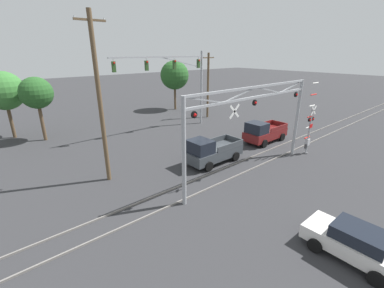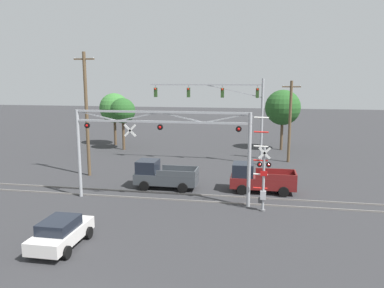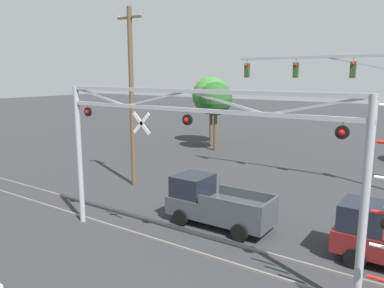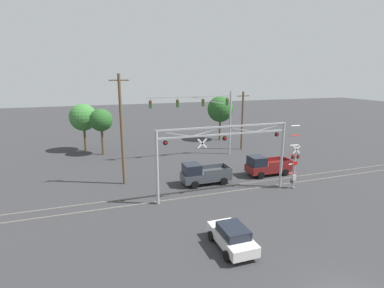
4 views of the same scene
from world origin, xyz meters
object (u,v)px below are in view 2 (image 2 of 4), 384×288
(pickup_truck_lead, at_px, (162,175))
(utility_pole_right, at_px, (290,121))
(traffic_signal_span, at_px, (232,104))
(crossing_gantry, at_px, (160,139))
(background_tree_far_right_verge, at_px, (123,111))
(pickup_truck_following, at_px, (258,179))
(sedan_waiting, at_px, (61,232))
(background_tree_far_left_verge, at_px, (114,108))
(crossing_signal_mast, at_px, (263,178))
(utility_pole_left, at_px, (87,113))
(background_tree_beyond_span, at_px, (283,108))

(pickup_truck_lead, relative_size, utility_pole_right, 0.59)
(traffic_signal_span, relative_size, utility_pole_right, 1.37)
(crossing_gantry, relative_size, traffic_signal_span, 1.08)
(utility_pole_right, relative_size, background_tree_far_right_verge, 1.33)
(pickup_truck_following, xyz_separation_m, background_tree_far_right_verge, (-15.89, 14.33, 3.62))
(traffic_signal_span, height_order, utility_pole_right, traffic_signal_span)
(sedan_waiting, relative_size, background_tree_far_left_verge, 0.59)
(crossing_signal_mast, height_order, utility_pole_left, utility_pole_left)
(crossing_gantry, height_order, background_tree_beyond_span, background_tree_beyond_span)
(pickup_truck_following, distance_m, background_tree_beyond_span, 18.16)
(pickup_truck_lead, height_order, pickup_truck_following, same)
(crossing_signal_mast, height_order, background_tree_beyond_span, background_tree_beyond_span)
(pickup_truck_following, bearing_deg, utility_pole_left, 171.18)
(utility_pole_left, bearing_deg, background_tree_far_right_verge, 96.38)
(crossing_signal_mast, height_order, pickup_truck_lead, crossing_signal_mast)
(sedan_waiting, bearing_deg, background_tree_beyond_span, 67.07)
(pickup_truck_lead, distance_m, background_tree_beyond_span, 20.76)
(crossing_gantry, distance_m, pickup_truck_lead, 4.65)
(traffic_signal_span, xyz_separation_m, utility_pole_left, (-11.81, -6.83, -0.46))
(crossing_gantry, relative_size, background_tree_beyond_span, 1.70)
(crossing_gantry, relative_size, pickup_truck_lead, 2.53)
(pickup_truck_lead, xyz_separation_m, utility_pole_left, (-7.25, 2.55, 4.44))
(background_tree_far_left_verge, bearing_deg, crossing_gantry, -60.86)
(pickup_truck_lead, height_order, background_tree_far_right_verge, background_tree_far_right_verge)
(crossing_gantry, bearing_deg, background_tree_beyond_span, 66.45)
(crossing_signal_mast, bearing_deg, background_tree_far_right_verge, 131.13)
(traffic_signal_span, distance_m, utility_pole_right, 6.14)
(utility_pole_right, bearing_deg, crossing_signal_mast, -100.03)
(crossing_gantry, xyz_separation_m, pickup_truck_following, (6.57, 3.43, -3.36))
(pickup_truck_lead, xyz_separation_m, sedan_waiting, (-2.32, -10.95, -0.21))
(pickup_truck_lead, bearing_deg, background_tree_far_left_verge, 121.65)
(crossing_signal_mast, xyz_separation_m, sedan_waiting, (-9.88, -7.08, -1.37))
(sedan_waiting, height_order, background_tree_beyond_span, background_tree_beyond_span)
(background_tree_beyond_span, xyz_separation_m, background_tree_far_right_verge, (-18.45, -3.19, -0.42))
(crossing_signal_mast, xyz_separation_m, pickup_truck_lead, (-7.56, 3.87, -1.16))
(crossing_gantry, height_order, background_tree_far_left_verge, background_tree_far_left_verge)
(utility_pole_left, height_order, background_tree_beyond_span, utility_pole_left)
(pickup_truck_following, xyz_separation_m, utility_pole_left, (-14.54, 2.25, 4.44))
(sedan_waiting, height_order, utility_pole_left, utility_pole_left)
(utility_pole_left, distance_m, background_tree_far_left_verge, 15.41)
(utility_pole_right, height_order, background_tree_beyond_span, utility_pole_right)
(crossing_signal_mast, distance_m, background_tree_beyond_span, 22.00)
(sedan_waiting, relative_size, utility_pole_left, 0.37)
(crossing_gantry, relative_size, sedan_waiting, 3.13)
(background_tree_beyond_span, bearing_deg, background_tree_far_left_verge, -179.19)
(crossing_signal_mast, xyz_separation_m, background_tree_far_right_verge, (-16.15, 18.50, 2.46))
(utility_pole_right, bearing_deg, sedan_waiting, -119.57)
(traffic_signal_span, bearing_deg, sedan_waiting, -108.70)
(pickup_truck_lead, xyz_separation_m, background_tree_beyond_span, (9.85, 17.82, 4.03))
(pickup_truck_following, relative_size, background_tree_far_right_verge, 0.78)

